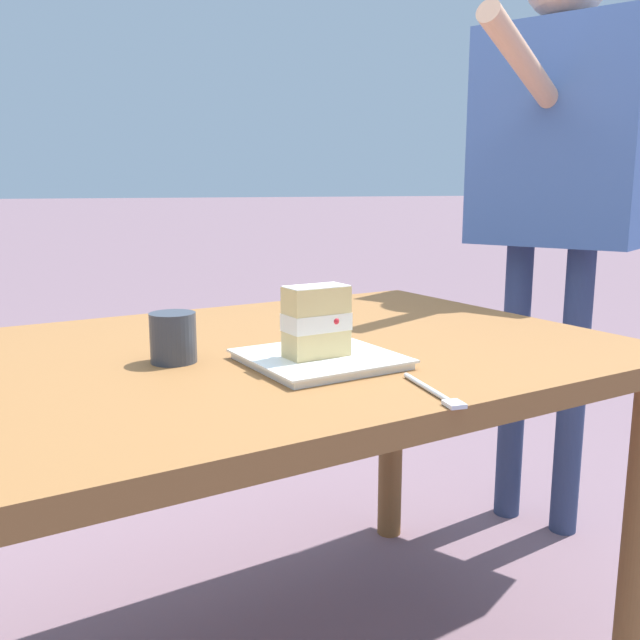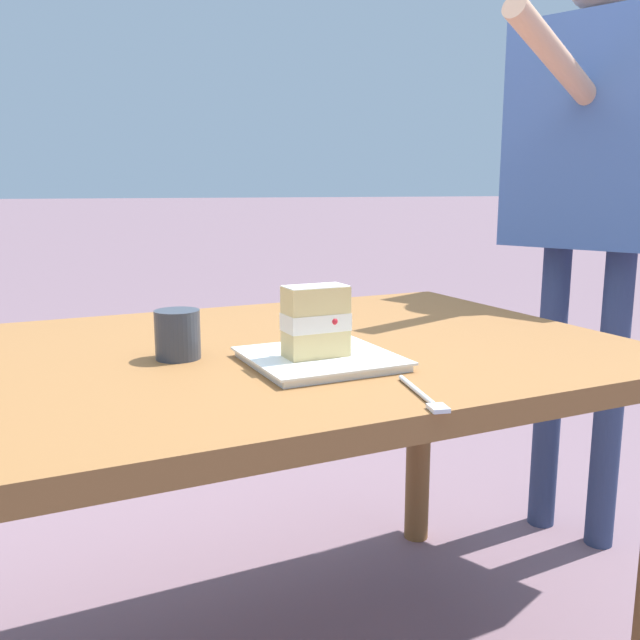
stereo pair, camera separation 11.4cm
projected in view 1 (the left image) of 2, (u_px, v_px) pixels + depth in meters
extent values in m
cylinder|color=brown|center=(391.00, 424.00, 1.99)|extent=(0.07, 0.07, 0.69)
cylinder|color=brown|center=(640.00, 543.00, 1.32)|extent=(0.07, 0.07, 0.69)
cube|color=brown|center=(246.00, 360.00, 1.26)|extent=(1.41, 0.92, 0.04)
cube|color=white|center=(320.00, 360.00, 1.15)|extent=(0.23, 0.23, 0.01)
cube|color=white|center=(320.00, 356.00, 1.15)|extent=(0.24, 0.24, 0.00)
cube|color=#E0C17A|center=(316.00, 343.00, 1.14)|extent=(0.10, 0.06, 0.04)
cube|color=white|center=(316.00, 322.00, 1.13)|extent=(0.11, 0.06, 0.03)
sphere|color=#B21923|center=(289.00, 320.00, 1.14)|extent=(0.01, 0.01, 0.01)
sphere|color=#B21923|center=(336.00, 321.00, 1.12)|extent=(0.01, 0.01, 0.01)
cube|color=#E0C17A|center=(316.00, 300.00, 1.12)|extent=(0.10, 0.06, 0.04)
cube|color=white|center=(316.00, 286.00, 1.12)|extent=(0.10, 0.05, 0.00)
cylinder|color=silver|center=(426.00, 387.00, 1.00)|extent=(0.04, 0.14, 0.01)
cube|color=silver|center=(454.00, 404.00, 0.93)|extent=(0.03, 0.03, 0.01)
cylinder|color=#333842|center=(173.00, 338.00, 1.16)|extent=(0.08, 0.08, 0.09)
cylinder|color=black|center=(172.00, 316.00, 1.15)|extent=(0.07, 0.07, 0.00)
cylinder|color=navy|center=(513.00, 383.00, 2.10)|extent=(0.08, 0.08, 0.86)
cylinder|color=navy|center=(572.00, 394.00, 1.99)|extent=(0.08, 0.08, 0.86)
cube|color=#42609E|center=(558.00, 136.00, 1.91)|extent=(0.35, 0.51, 0.61)
cylinder|color=#DBA884|center=(527.00, 67.00, 1.69)|extent=(0.48, 0.23, 0.23)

